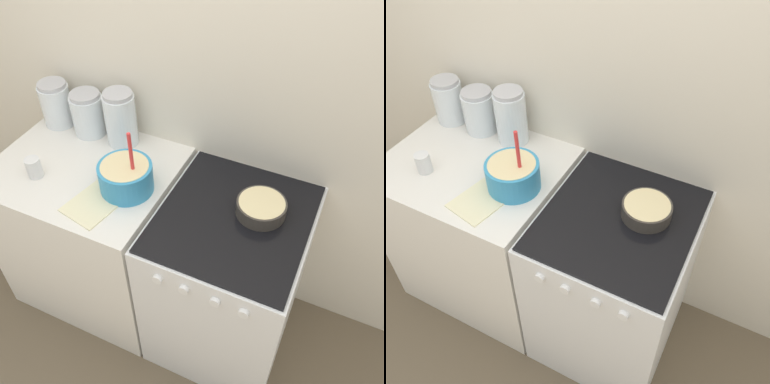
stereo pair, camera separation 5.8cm
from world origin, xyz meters
TOP-DOWN VIEW (x-y plane):
  - ground_plane at (0.00, 0.00)m, footprint 12.00×12.00m
  - wall_back at (0.00, 0.72)m, footprint 4.68×0.05m
  - countertop_cabinet at (-0.42, 0.35)m, footprint 0.84×0.69m
  - stove at (0.33, 0.35)m, footprint 0.63×0.71m
  - mixing_bowl at (-0.15, 0.31)m, footprint 0.23×0.23m
  - baking_pan at (0.42, 0.41)m, footprint 0.21×0.21m
  - storage_jar_left at (-0.73, 0.59)m, footprint 0.15×0.15m
  - storage_jar_middle at (-0.54, 0.59)m, footprint 0.16×0.16m
  - storage_jar_right at (-0.35, 0.59)m, footprint 0.15×0.15m
  - tin_can at (-0.57, 0.21)m, footprint 0.07×0.07m
  - recipe_page at (-0.23, 0.19)m, footprint 0.24×0.32m

SIDE VIEW (x-z plane):
  - ground_plane at x=0.00m, z-range 0.00..0.00m
  - stove at x=0.33m, z-range 0.00..0.91m
  - countertop_cabinet at x=-0.42m, z-range 0.00..0.91m
  - recipe_page at x=-0.23m, z-range 0.91..0.91m
  - baking_pan at x=0.42m, z-range 0.91..0.97m
  - tin_can at x=-0.57m, z-range 0.91..1.00m
  - mixing_bowl at x=-0.15m, z-range 0.83..1.14m
  - storage_jar_middle at x=-0.54m, z-range 0.89..1.11m
  - storage_jar_left at x=-0.73m, z-range 0.89..1.12m
  - storage_jar_right at x=-0.35m, z-range 0.89..1.16m
  - wall_back at x=0.00m, z-range 0.00..2.40m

